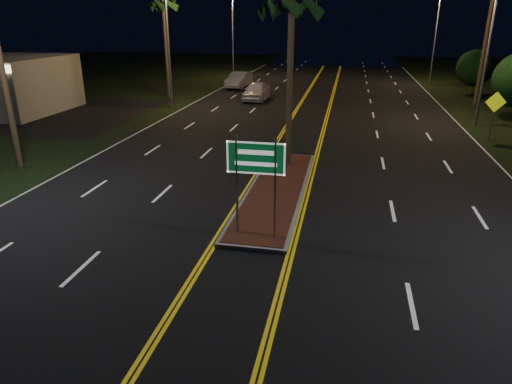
% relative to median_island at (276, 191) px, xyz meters
% --- Properties ---
extents(ground, '(120.00, 120.00, 0.00)m').
position_rel_median_island_xyz_m(ground, '(0.00, -7.00, -0.08)').
color(ground, black).
rests_on(ground, ground).
extents(median_island, '(2.25, 10.25, 0.17)m').
position_rel_median_island_xyz_m(median_island, '(0.00, 0.00, 0.00)').
color(median_island, gray).
rests_on(median_island, ground).
extents(highway_sign, '(1.80, 0.08, 3.20)m').
position_rel_median_island_xyz_m(highway_sign, '(0.00, -4.20, 2.32)').
color(highway_sign, gray).
rests_on(highway_sign, ground).
extents(streetlight_left_mid, '(1.91, 0.44, 9.00)m').
position_rel_median_island_xyz_m(streetlight_left_mid, '(-10.61, 17.00, 5.57)').
color(streetlight_left_mid, gray).
rests_on(streetlight_left_mid, ground).
extents(streetlight_left_far, '(1.91, 0.44, 9.00)m').
position_rel_median_island_xyz_m(streetlight_left_far, '(-10.61, 37.00, 5.57)').
color(streetlight_left_far, gray).
rests_on(streetlight_left_far, ground).
extents(streetlight_right_mid, '(1.91, 0.44, 9.00)m').
position_rel_median_island_xyz_m(streetlight_right_mid, '(10.61, 15.00, 5.57)').
color(streetlight_right_mid, gray).
rests_on(streetlight_right_mid, ground).
extents(streetlight_right_far, '(1.91, 0.44, 9.00)m').
position_rel_median_island_xyz_m(streetlight_right_far, '(10.61, 35.00, 5.57)').
color(streetlight_right_far, gray).
rests_on(streetlight_right_far, ground).
extents(palm_median, '(2.40, 2.40, 8.30)m').
position_rel_median_island_xyz_m(palm_median, '(0.00, 3.50, 7.19)').
color(palm_median, '#382819').
rests_on(palm_median, ground).
extents(palm_left_far, '(2.40, 2.40, 8.80)m').
position_rel_median_island_xyz_m(palm_left_far, '(-12.80, 21.00, 7.66)').
color(palm_left_far, '#382819').
rests_on(palm_left_far, ground).
extents(shrub_far, '(3.24, 3.24, 3.96)m').
position_rel_median_island_xyz_m(shrub_far, '(13.80, 29.00, 2.25)').
color(shrub_far, '#382819').
rests_on(shrub_far, ground).
extents(car_near, '(2.46, 5.38, 1.77)m').
position_rel_median_island_xyz_m(car_near, '(-5.13, 21.65, 0.80)').
color(car_near, silver).
rests_on(car_near, ground).
extents(car_far, '(2.76, 5.51, 1.77)m').
position_rel_median_island_xyz_m(car_far, '(-8.33, 28.63, 0.80)').
color(car_far, '#B1B4BB').
rests_on(car_far, ground).
extents(warning_sign, '(1.16, 0.18, 2.77)m').
position_rel_median_island_xyz_m(warning_sign, '(10.80, 10.86, 1.75)').
color(warning_sign, gray).
rests_on(warning_sign, ground).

